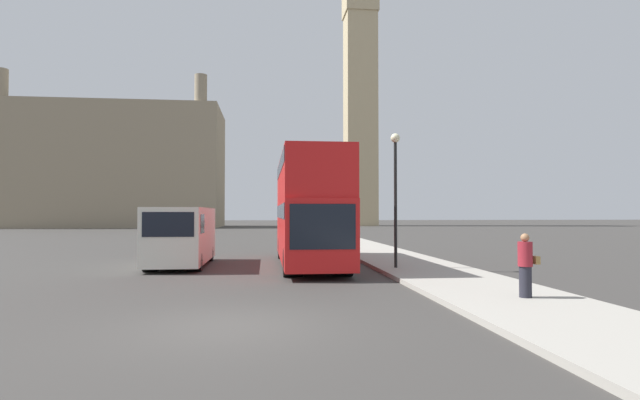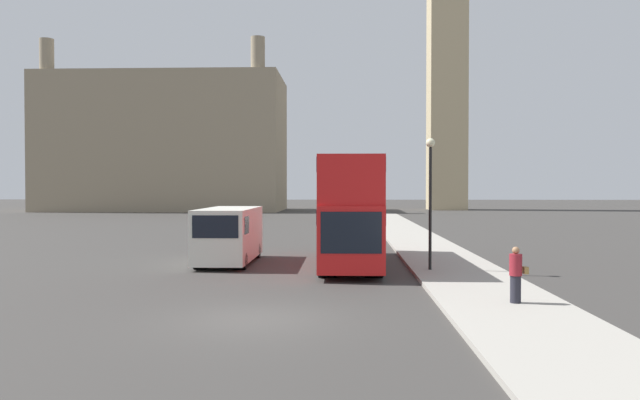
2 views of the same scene
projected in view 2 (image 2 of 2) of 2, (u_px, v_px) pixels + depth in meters
ground_plane at (255, 319)px, 16.16m from camera, size 300.00×300.00×0.00m
sidewalk_strip at (522, 318)px, 15.89m from camera, size 3.69×120.00×0.15m
clock_tower at (447, 17)px, 92.77m from camera, size 5.85×6.02×55.82m
building_block_distant at (166, 144)px, 90.20m from camera, size 33.64×15.64×23.35m
red_double_decker_bus at (350, 207)px, 27.11m from camera, size 2.49×10.32×4.61m
white_van at (229, 234)px, 27.78m from camera, size 2.22×6.08×2.47m
pedestrian at (516, 275)px, 17.59m from camera, size 0.51×0.35×1.59m
street_lamp at (430, 182)px, 24.60m from camera, size 0.36×0.36×5.20m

